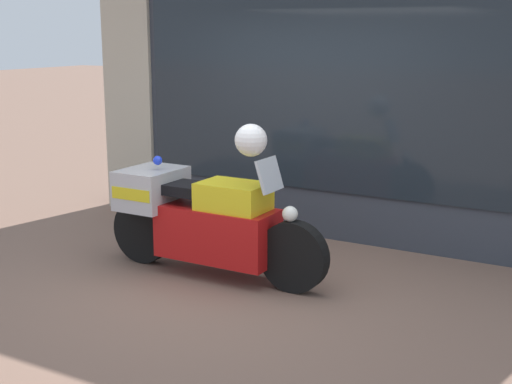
{
  "coord_description": "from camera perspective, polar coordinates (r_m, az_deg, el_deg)",
  "views": [
    {
      "loc": [
        3.24,
        -5.19,
        2.27
      ],
      "look_at": [
        -0.12,
        0.66,
        0.73
      ],
      "focal_mm": 50.0,
      "sensor_mm": 36.0,
      "label": 1
    }
  ],
  "objects": [
    {
      "name": "window_display",
      "position": [
        8.01,
        7.4,
        -0.47
      ],
      "size": [
        4.77,
        0.3,
        1.8
      ],
      "color": "slate",
      "rests_on": "ground"
    },
    {
      "name": "ground_plane",
      "position": [
        6.52,
        -2.02,
        -7.51
      ],
      "size": [
        60.0,
        60.0,
        0.0
      ],
      "primitive_type": "plane",
      "color": "#7A5B4C"
    },
    {
      "name": "shop_building",
      "position": [
        8.04,
        3.34,
        9.7
      ],
      "size": [
        5.94,
        0.55,
        3.64
      ],
      "color": "#333842",
      "rests_on": "ground"
    },
    {
      "name": "white_helmet",
      "position": [
        6.27,
        -0.41,
        4.17
      ],
      "size": [
        0.29,
        0.29,
        0.29
      ],
      "primitive_type": "sphere",
      "color": "white",
      "rests_on": "paramedic_motorcycle"
    },
    {
      "name": "paramedic_motorcycle",
      "position": [
        6.71,
        -4.35,
        -2.06
      ],
      "size": [
        2.32,
        0.65,
        1.18
      ],
      "rotation": [
        0.0,
        0.0,
        0.0
      ],
      "color": "black",
      "rests_on": "ground"
    }
  ]
}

